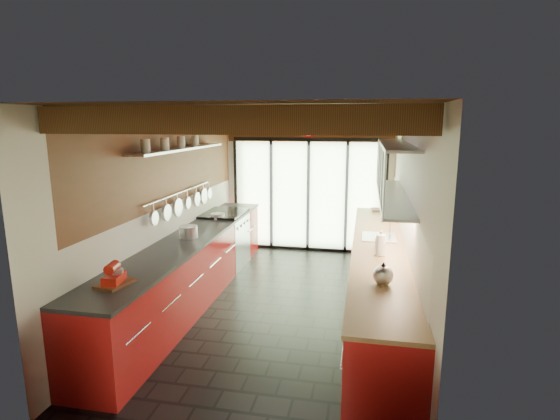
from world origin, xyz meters
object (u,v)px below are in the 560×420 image
object	(u,v)px
soap_bottle	(380,241)
bowl	(376,210)
kettle	(383,274)
stand_mixer	(114,276)
paper_towel	(381,245)

from	to	relation	value
soap_bottle	bowl	size ratio (longest dim) A/B	1.12
kettle	soap_bottle	bearing A→B (deg)	90.00
kettle	bowl	world-z (taller)	kettle
stand_mixer	soap_bottle	distance (m)	3.08
kettle	paper_towel	size ratio (longest dim) A/B	0.90
paper_towel	soap_bottle	bearing A→B (deg)	90.00
stand_mixer	bowl	bearing A→B (deg)	58.48
soap_bottle	bowl	world-z (taller)	soap_bottle
soap_bottle	stand_mixer	bearing A→B (deg)	-145.66
kettle	stand_mixer	bearing A→B (deg)	-168.27
kettle	paper_towel	distance (m)	0.94
paper_towel	soap_bottle	xyz separation A→B (m)	(0.00, 0.27, -0.02)
stand_mixer	soap_bottle	world-z (taller)	stand_mixer
paper_towel	bowl	bearing A→B (deg)	90.00
paper_towel	soap_bottle	world-z (taller)	paper_towel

